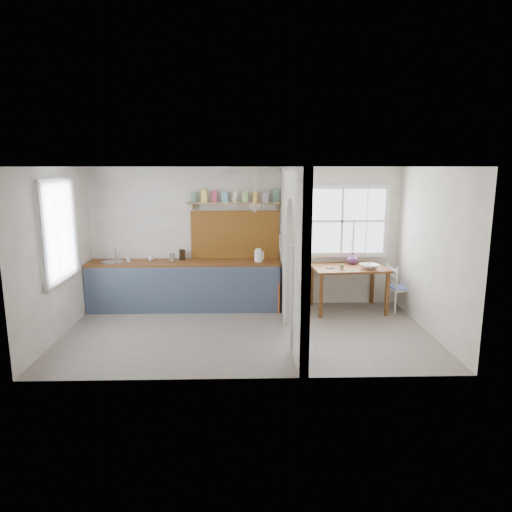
{
  "coord_description": "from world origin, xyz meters",
  "views": [
    {
      "loc": [
        -0.05,
        -6.89,
        2.59
      ],
      "look_at": [
        0.15,
        0.38,
        1.17
      ],
      "focal_mm": 32.0,
      "sensor_mm": 36.0,
      "label": 1
    }
  ],
  "objects_px": {
    "dining_table": "(348,288)",
    "chair_right": "(400,287)",
    "kettle": "(258,255)",
    "vase": "(353,258)",
    "chair_left": "(295,288)"
  },
  "relations": [
    {
      "from": "kettle",
      "to": "vase",
      "type": "xyz_separation_m",
      "value": [
        1.76,
        0.12,
        -0.09
      ]
    },
    {
      "from": "dining_table",
      "to": "vase",
      "type": "bearing_deg",
      "value": 57.85
    },
    {
      "from": "kettle",
      "to": "vase",
      "type": "bearing_deg",
      "value": -4.7
    },
    {
      "from": "chair_right",
      "to": "vase",
      "type": "xyz_separation_m",
      "value": [
        -0.83,
        0.23,
        0.5
      ]
    },
    {
      "from": "chair_left",
      "to": "chair_right",
      "type": "distance_m",
      "value": 1.93
    },
    {
      "from": "chair_left",
      "to": "chair_right",
      "type": "relative_size",
      "value": 0.97
    },
    {
      "from": "vase",
      "to": "kettle",
      "type": "bearing_deg",
      "value": -176.17
    },
    {
      "from": "vase",
      "to": "dining_table",
      "type": "bearing_deg",
      "value": -118.1
    },
    {
      "from": "dining_table",
      "to": "chair_left",
      "type": "xyz_separation_m",
      "value": [
        -0.98,
        0.02,
        0.0
      ]
    },
    {
      "from": "chair_left",
      "to": "chair_right",
      "type": "bearing_deg",
      "value": 84.2
    },
    {
      "from": "chair_right",
      "to": "vase",
      "type": "distance_m",
      "value": 1.0
    },
    {
      "from": "dining_table",
      "to": "vase",
      "type": "relative_size",
      "value": 6.01
    },
    {
      "from": "vase",
      "to": "chair_left",
      "type": "bearing_deg",
      "value": -169.17
    },
    {
      "from": "dining_table",
      "to": "chair_right",
      "type": "relative_size",
      "value": 1.54
    },
    {
      "from": "chair_left",
      "to": "dining_table",
      "type": "bearing_deg",
      "value": 83.7
    }
  ]
}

